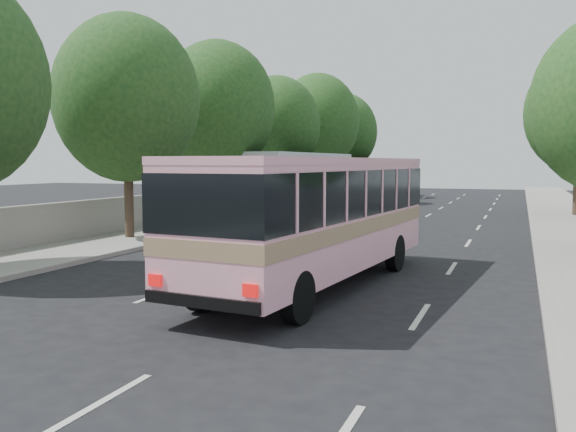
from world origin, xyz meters
The scene contains 15 objects.
ground centered at (0.00, 0.00, 0.00)m, with size 120.00×120.00×0.00m, color black.
sidewalk_left centered at (-8.50, 20.00, 0.07)m, with size 4.00×90.00×0.15m, color #9E998E.
sidewalk_right centered at (8.50, 20.00, 0.06)m, with size 4.00×90.00×0.12m, color #9E998E.
low_wall centered at (-10.30, 20.00, 0.90)m, with size 0.30×90.00×1.50m, color #9E998E.
tree_left_b centered at (-8.42, 5.94, 5.82)m, with size 5.70×5.70×8.88m.
tree_left_c centered at (-8.62, 13.94, 6.12)m, with size 6.00×6.00×9.35m.
tree_left_d centered at (-8.52, 21.94, 5.63)m, with size 5.52×5.52×8.60m.
tree_left_e centered at (-8.42, 29.94, 6.43)m, with size 6.30×6.30×9.82m.
tree_left_f centered at (-8.62, 37.94, 6.00)m, with size 5.88×5.88×9.16m.
pink_bus centered at (1.30, 0.10, 2.01)m, with size 3.56×10.31×3.23m.
pink_taxi centered at (-0.47, 3.83, 0.79)m, with size 1.86×4.63×1.58m, color #E2137F.
white_pickup centered at (-2.00, 11.46, 0.84)m, with size 2.37×5.82×1.69m, color silver.
tour_coach_front centered at (-6.00, 19.05, 2.19)m, with size 2.96×12.23×3.64m.
tour_coach_rear centered at (-6.20, 37.95, 2.07)m, with size 2.86×11.57×3.44m.
taxi_roof_sign centered at (-0.47, 3.83, 1.67)m, with size 0.55×0.18×0.18m, color silver.
Camera 1 is at (6.02, -14.28, 3.12)m, focal length 38.00 mm.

